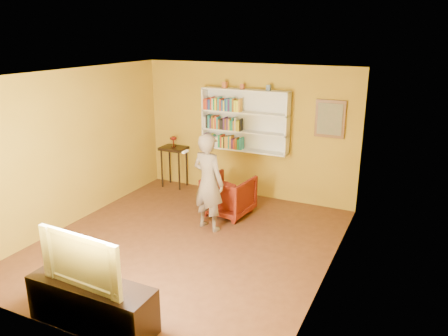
{
  "coord_description": "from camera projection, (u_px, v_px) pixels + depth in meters",
  "views": [
    {
      "loc": [
        3.29,
        -5.51,
        3.31
      ],
      "look_at": [
        0.31,
        0.75,
        1.11
      ],
      "focal_mm": 35.0,
      "sensor_mm": 36.0,
      "label": 1
    }
  ],
  "objects": [
    {
      "name": "ornament_right",
      "position": [
        269.0,
        88.0,
        8.23
      ],
      "size": [
        0.08,
        0.08,
        0.11
      ],
      "primitive_type": "cube",
      "color": "slate",
      "rests_on": "bookshelf"
    },
    {
      "name": "books_row_upper",
      "position": [
        223.0,
        105.0,
        8.69
      ],
      "size": [
        0.8,
        0.19,
        0.26
      ],
      "color": "#B93A1C",
      "rests_on": "bookshelf"
    },
    {
      "name": "bookshelf",
      "position": [
        246.0,
        120.0,
        8.69
      ],
      "size": [
        1.8,
        0.29,
        1.23
      ],
      "color": "white",
      "rests_on": "room_shell"
    },
    {
      "name": "books_row_lower",
      "position": [
        224.0,
        142.0,
        8.91
      ],
      "size": [
        0.84,
        0.19,
        0.26
      ],
      "color": "#442062",
      "rests_on": "bookshelf"
    },
    {
      "name": "game_remote",
      "position": [
        185.0,
        152.0,
        7.15
      ],
      "size": [
        0.04,
        0.15,
        0.04
      ],
      "primitive_type": "cube",
      "color": "silver",
      "rests_on": "person"
    },
    {
      "name": "television",
      "position": [
        87.0,
        257.0,
        4.87
      ],
      "size": [
        1.14,
        0.21,
        0.65
      ],
      "primitive_type": "imported",
      "rotation": [
        0.0,
        0.0,
        -0.05
      ],
      "color": "black",
      "rests_on": "tv_cabinet"
    },
    {
      "name": "armchair",
      "position": [
        229.0,
        195.0,
        8.11
      ],
      "size": [
        0.88,
        0.9,
        0.75
      ],
      "primitive_type": "imported",
      "rotation": [
        0.0,
        0.0,
        3.03
      ],
      "color": "#4F0B05",
      "rests_on": "ground"
    },
    {
      "name": "ruby_lustre",
      "position": [
        173.0,
        139.0,
        9.37
      ],
      "size": [
        0.15,
        0.15,
        0.24
      ],
      "color": "maroon",
      "rests_on": "console_table"
    },
    {
      "name": "framed_painting",
      "position": [
        330.0,
        119.0,
        8.0
      ],
      "size": [
        0.55,
        0.05,
        0.7
      ],
      "color": "brown",
      "rests_on": "room_shell"
    },
    {
      "name": "books_row_middle",
      "position": [
        223.0,
        123.0,
        8.81
      ],
      "size": [
        0.82,
        0.19,
        0.27
      ],
      "color": "silver",
      "rests_on": "bookshelf"
    },
    {
      "name": "ornament_left",
      "position": [
        225.0,
        85.0,
        8.61
      ],
      "size": [
        0.09,
        0.09,
        0.12
      ],
      "primitive_type": "cube",
      "color": "#B96335",
      "rests_on": "bookshelf"
    },
    {
      "name": "ornament_centre",
      "position": [
        242.0,
        87.0,
        8.46
      ],
      "size": [
        0.07,
        0.07,
        0.1
      ],
      "primitive_type": "cube",
      "color": "#9B4B33",
      "rests_on": "bookshelf"
    },
    {
      "name": "tv_cabinet",
      "position": [
        92.0,
        304.0,
        5.06
      ],
      "size": [
        1.56,
        0.47,
        0.56
      ],
      "primitive_type": "cube",
      "color": "black",
      "rests_on": "ground"
    },
    {
      "name": "room_shell",
      "position": [
        186.0,
        184.0,
        6.79
      ],
      "size": [
        5.3,
        5.8,
        2.88
      ],
      "color": "#4F2B19",
      "rests_on": "ground"
    },
    {
      "name": "person",
      "position": [
        208.0,
        182.0,
        7.38
      ],
      "size": [
        0.7,
        0.54,
        1.7
      ],
      "primitive_type": "imported",
      "rotation": [
        0.0,
        0.0,
        2.9
      ],
      "color": "#6B5B4E",
      "rests_on": "ground"
    },
    {
      "name": "console_table",
      "position": [
        174.0,
        154.0,
        9.47
      ],
      "size": [
        0.55,
        0.42,
        0.89
      ],
      "color": "black",
      "rests_on": "ground"
    }
  ]
}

